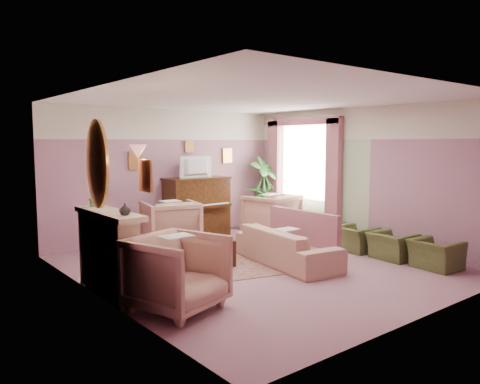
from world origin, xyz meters
TOP-DOWN VIEW (x-y plane):
  - floor at (0.00, 0.00)m, footprint 5.50×6.00m
  - ceiling at (0.00, 0.00)m, footprint 5.50×6.00m
  - wall_back at (0.00, 3.00)m, footprint 5.50×0.02m
  - wall_front at (0.00, -3.00)m, footprint 5.50×0.02m
  - wall_left at (-2.75, 0.00)m, footprint 0.02×6.00m
  - wall_right at (2.75, 0.00)m, footprint 0.02×6.00m
  - picture_rail_band at (0.00, 2.99)m, footprint 5.50×0.01m
  - stripe_panel at (2.73, 1.30)m, footprint 0.01×3.00m
  - fireplace_surround at (-2.59, 0.20)m, footprint 0.30×1.40m
  - fireplace_inset at (-2.49, 0.20)m, footprint 0.18×0.72m
  - fire_ember at (-2.45, 0.20)m, footprint 0.06×0.54m
  - mantel_shelf at (-2.56, 0.20)m, footprint 0.40×1.55m
  - hearth at (-2.39, 0.20)m, footprint 0.55×1.50m
  - mirror_frame at (-2.70, 0.20)m, footprint 0.04×0.72m
  - mirror_glass at (-2.67, 0.20)m, footprint 0.01×0.60m
  - sconce_shade at (-2.62, -0.85)m, footprint 0.20×0.20m
  - piano at (0.50, 2.68)m, footprint 1.40×0.60m
  - piano_keyshelf at (0.50, 2.33)m, footprint 1.30×0.12m
  - piano_keys at (0.50, 2.33)m, footprint 1.20×0.08m
  - piano_top at (0.50, 2.68)m, footprint 1.45×0.65m
  - television at (0.50, 2.63)m, footprint 0.80×0.12m
  - print_back_left at (-0.80, 2.96)m, footprint 0.30×0.03m
  - print_back_right at (1.55, 2.96)m, footprint 0.26×0.03m
  - print_back_mid at (0.50, 2.96)m, footprint 0.22×0.03m
  - print_left_wall at (-2.71, -1.20)m, footprint 0.03×0.28m
  - window_blind at (2.70, 1.55)m, footprint 0.03×1.40m
  - curtain_left at (2.62, 0.63)m, footprint 0.16×0.34m
  - curtain_right at (2.62, 2.47)m, footprint 0.16×0.34m
  - pelmet at (2.62, 1.55)m, footprint 0.16×2.20m
  - mantel_plant at (-2.55, 0.75)m, footprint 0.16×0.16m
  - mantel_vase at (-2.55, -0.30)m, footprint 0.16×0.16m
  - area_rug at (-0.74, 0.45)m, footprint 2.87×2.37m
  - coffee_table at (-0.85, 0.46)m, footprint 1.04×0.59m
  - table_paper at (-0.80, 0.46)m, footprint 0.35×0.28m
  - sofa at (0.45, -0.20)m, footprint 0.71×2.13m
  - sofa_throw at (0.85, -0.20)m, footprint 0.11×1.61m
  - floral_armchair_left at (-0.48, 2.15)m, footprint 1.01×1.01m
  - floral_armchair_right at (1.88, 1.77)m, footprint 1.01×1.01m
  - floral_armchair_front at (-2.18, -0.96)m, footprint 1.01×1.01m
  - olive_chair_a at (2.16, -1.96)m, footprint 0.52×0.75m
  - olive_chair_b at (2.16, -1.14)m, footprint 0.52×0.75m
  - olive_chair_c at (2.16, -0.32)m, footprint 0.52×0.75m
  - olive_chair_d at (2.16, 0.50)m, footprint 0.52×0.75m
  - side_table at (2.24, 2.64)m, footprint 0.52×0.52m
  - side_plant_big at (2.24, 2.64)m, footprint 0.30×0.30m
  - side_plant_small at (2.36, 2.54)m, footprint 0.16×0.16m
  - palm_pot at (2.35, 2.54)m, footprint 0.34×0.34m
  - palm_plant at (2.35, 2.54)m, footprint 0.76×0.76m

SIDE VIEW (x-z plane):
  - floor at x=0.00m, z-range -0.01..0.01m
  - area_rug at x=-0.74m, z-range 0.00..0.01m
  - hearth at x=-2.39m, z-range 0.00..0.02m
  - palm_pot at x=2.35m, z-range 0.00..0.34m
  - fire_ember at x=-2.45m, z-range 0.17..0.27m
  - coffee_table at x=-0.85m, z-range 0.00..0.45m
  - olive_chair_a at x=2.16m, z-range 0.00..0.64m
  - olive_chair_b at x=2.16m, z-range 0.00..0.64m
  - olive_chair_c at x=2.16m, z-range 0.00..0.64m
  - olive_chair_d at x=2.16m, z-range 0.00..0.64m
  - side_table at x=2.24m, z-range 0.00..0.70m
  - fireplace_inset at x=-2.49m, z-range 0.06..0.74m
  - sofa at x=0.45m, z-range 0.00..0.86m
  - table_paper at x=-0.80m, z-range 0.45..0.46m
  - floral_armchair_left at x=-0.48m, z-range 0.00..1.05m
  - floral_armchair_right at x=1.88m, z-range 0.00..1.05m
  - floral_armchair_front at x=-2.18m, z-range 0.00..1.05m
  - fireplace_surround at x=-2.59m, z-range 0.00..1.10m
  - sofa_throw at x=0.85m, z-range 0.30..0.90m
  - piano at x=0.50m, z-range 0.00..1.30m
  - piano_keyshelf at x=0.50m, z-range 0.69..0.75m
  - piano_keys at x=0.50m, z-range 0.75..0.77m
  - side_plant_small at x=2.36m, z-range 0.70..0.98m
  - side_plant_big at x=2.24m, z-range 0.70..1.04m
  - palm_plant at x=2.35m, z-range 0.34..1.78m
  - stripe_panel at x=2.73m, z-range 0.00..2.15m
  - mantel_shelf at x=-2.56m, z-range 1.09..1.16m
  - mantel_vase at x=-2.55m, z-range 1.15..1.31m
  - mantel_plant at x=-2.55m, z-range 1.15..1.43m
  - curtain_left at x=2.62m, z-range 0.00..2.60m
  - curtain_right at x=2.62m, z-range 0.00..2.60m
  - piano_top at x=0.50m, z-range 1.29..1.33m
  - wall_back at x=0.00m, z-range 0.00..2.80m
  - wall_front at x=0.00m, z-range 0.00..2.80m
  - wall_left at x=-2.75m, z-range 0.00..2.80m
  - wall_right at x=2.75m, z-range 0.00..2.80m
  - television at x=0.50m, z-range 1.36..1.84m
  - window_blind at x=2.70m, z-range 0.80..2.60m
  - print_back_left at x=-0.80m, z-range 1.53..1.91m
  - print_left_wall at x=-2.71m, z-range 1.54..1.90m
  - print_back_right at x=1.55m, z-range 1.61..1.95m
  - mirror_frame at x=-2.70m, z-range 1.20..2.40m
  - mirror_glass at x=-2.67m, z-range 1.27..2.33m
  - sconce_shade at x=-2.62m, z-range 1.90..2.06m
  - print_back_mid at x=0.50m, z-range 1.87..2.13m
  - picture_rail_band at x=0.00m, z-range 2.15..2.80m
  - pelmet at x=2.62m, z-range 2.48..2.64m
  - ceiling at x=0.00m, z-range 2.79..2.80m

